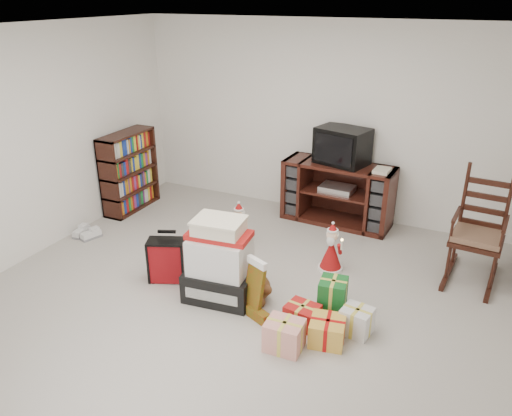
{
  "coord_description": "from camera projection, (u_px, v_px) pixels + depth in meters",
  "views": [
    {
      "loc": [
        1.97,
        -3.6,
        2.78
      ],
      "look_at": [
        -0.01,
        0.6,
        0.76
      ],
      "focal_mm": 35.0,
      "sensor_mm": 36.0,
      "label": 1
    }
  ],
  "objects": [
    {
      "name": "room",
      "position": [
        228.0,
        182.0,
        4.37
      ],
      "size": [
        5.01,
        5.01,
        2.51
      ],
      "color": "beige",
      "rests_on": "ground"
    },
    {
      "name": "tv_stand",
      "position": [
        337.0,
        193.0,
        6.4
      ],
      "size": [
        1.42,
        0.57,
        0.8
      ],
      "rotation": [
        0.0,
        0.0,
        -0.05
      ],
      "color": "#411A12",
      "rests_on": "floor"
    },
    {
      "name": "bookshelf",
      "position": [
        129.0,
        173.0,
        6.78
      ],
      "size": [
        0.29,
        0.88,
        1.08
      ],
      "color": "#34150E",
      "rests_on": "floor"
    },
    {
      "name": "rocking_chair",
      "position": [
        476.0,
        241.0,
        5.14
      ],
      "size": [
        0.56,
        0.86,
        1.24
      ],
      "rotation": [
        0.0,
        0.0,
        -0.08
      ],
      "color": "#34150E",
      "rests_on": "floor"
    },
    {
      "name": "gift_pile",
      "position": [
        220.0,
        265.0,
        4.8
      ],
      "size": [
        0.71,
        0.55,
        0.83
      ],
      "rotation": [
        0.0,
        0.0,
        0.11
      ],
      "color": "black",
      "rests_on": "floor"
    },
    {
      "name": "red_suitcase",
      "position": [
        167.0,
        260.0,
        5.14
      ],
      "size": [
        0.4,
        0.31,
        0.54
      ],
      "rotation": [
        0.0,
        0.0,
        0.4
      ],
      "color": "maroon",
      "rests_on": "floor"
    },
    {
      "name": "stocking",
      "position": [
        255.0,
        287.0,
        4.57
      ],
      "size": [
        0.29,
        0.22,
        0.58
      ],
      "primitive_type": null,
      "rotation": [
        0.0,
        0.0,
        -0.43
      ],
      "color": "#0D7513",
      "rests_on": "floor"
    },
    {
      "name": "teddy_bear",
      "position": [
        257.0,
        283.0,
        4.85
      ],
      "size": [
        0.26,
        0.23,
        0.39
      ],
      "color": "brown",
      "rests_on": "floor"
    },
    {
      "name": "santa_figurine",
      "position": [
        331.0,
        252.0,
        5.35
      ],
      "size": [
        0.27,
        0.26,
        0.56
      ],
      "color": "maroon",
      "rests_on": "floor"
    },
    {
      "name": "mrs_claus_figurine",
      "position": [
        239.0,
        229.0,
        5.86
      ],
      "size": [
        0.27,
        0.26,
        0.56
      ],
      "color": "maroon",
      "rests_on": "floor"
    },
    {
      "name": "sneaker_pair",
      "position": [
        86.0,
        234.0,
        6.14
      ],
      "size": [
        0.32,
        0.27,
        0.09
      ],
      "rotation": [
        0.0,
        0.0,
        -0.06
      ],
      "color": "silver",
      "rests_on": "floor"
    },
    {
      "name": "gift_cluster",
      "position": [
        320.0,
        318.0,
        4.39
      ],
      "size": [
        0.81,
        0.92,
        0.28
      ],
      "color": "#AD1513",
      "rests_on": "floor"
    },
    {
      "name": "crt_television",
      "position": [
        342.0,
        146.0,
        6.18
      ],
      "size": [
        0.7,
        0.58,
        0.45
      ],
      "rotation": [
        0.0,
        0.0,
        -0.25
      ],
      "color": "black",
      "rests_on": "tv_stand"
    }
  ]
}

